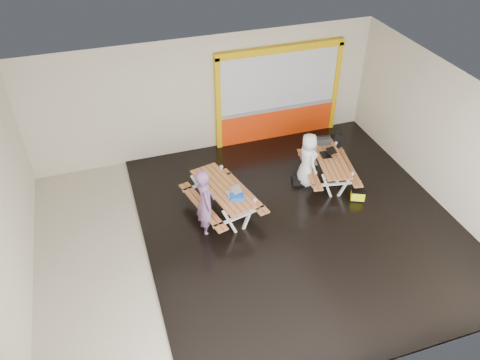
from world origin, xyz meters
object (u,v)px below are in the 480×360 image
object	(u,v)px
dark_case	(300,180)
picnic_table_left	(223,194)
toolbox	(323,141)
laptop_left	(233,193)
backpack	(336,140)
blue_pouch	(237,197)
person_right	(308,159)
laptop_right	(328,153)
person_left	(205,202)
fluke_bag	(358,195)
picnic_table_right	(329,163)

from	to	relation	value
dark_case	picnic_table_left	bearing A→B (deg)	-167.41
picnic_table_left	toolbox	size ratio (longest dim) A/B	5.16
laptop_left	backpack	size ratio (longest dim) A/B	0.74
picnic_table_left	blue_pouch	bearing A→B (deg)	-67.92
person_right	laptop_left	size ratio (longest dim) A/B	4.34
person_right	toolbox	xyz separation A→B (m)	(0.75, 0.63, 0.06)
picnic_table_left	laptop_right	size ratio (longest dim) A/B	5.56
laptop_right	blue_pouch	distance (m)	3.11
person_left	backpack	world-z (taller)	person_left
picnic_table_left	fluke_bag	world-z (taller)	picnic_table_left
picnic_table_right	toolbox	xyz separation A→B (m)	(0.13, 0.71, 0.28)
person_right	fluke_bag	bearing A→B (deg)	-142.01
picnic_table_left	blue_pouch	distance (m)	0.60
picnic_table_left	backpack	size ratio (longest dim) A/B	5.02
toolbox	person_right	bearing A→B (deg)	-140.07
fluke_bag	person_right	bearing A→B (deg)	130.68
laptop_left	laptop_right	distance (m)	3.09
person_right	blue_pouch	distance (m)	2.51
picnic_table_left	toolbox	bearing A→B (deg)	18.97
blue_pouch	toolbox	xyz separation A→B (m)	(3.05, 1.63, -0.01)
toolbox	fluke_bag	size ratio (longest dim) A/B	1.08
laptop_right	dark_case	bearing A→B (deg)	-176.93
picnic_table_left	laptop_left	xyz separation A→B (m)	(0.17, -0.32, 0.24)
person_left	person_right	size ratio (longest dim) A/B	1.19
picnic_table_left	laptop_left	distance (m)	0.44
picnic_table_left	dark_case	xyz separation A→B (m)	(2.36, 0.53, -0.51)
blue_pouch	laptop_right	bearing A→B (deg)	20.21
laptop_right	picnic_table_right	bearing A→B (deg)	-92.32
person_right	picnic_table_left	bearing A→B (deg)	98.40
picnic_table_right	toolbox	world-z (taller)	toolbox
person_right	backpack	xyz separation A→B (m)	(1.26, 0.76, -0.11)
picnic_table_right	picnic_table_left	bearing A→B (deg)	-172.47
laptop_left	person_right	bearing A→B (deg)	19.29
toolbox	laptop_left	bearing A→B (deg)	-154.89
picnic_table_right	person_right	size ratio (longest dim) A/B	1.41
blue_pouch	backpack	world-z (taller)	backpack
toolbox	laptop_right	bearing A→B (deg)	-102.83
laptop_left	blue_pouch	xyz separation A→B (m)	(0.03, -0.18, -0.00)
fluke_bag	laptop_right	bearing A→B (deg)	105.89
picnic_table_right	person_right	world-z (taller)	person_right
toolbox	backpack	xyz separation A→B (m)	(0.51, 0.13, -0.17)
backpack	picnic_table_right	bearing A→B (deg)	-127.48
laptop_left	fluke_bag	distance (m)	3.38
picnic_table_left	backpack	xyz separation A→B (m)	(3.76, 1.25, 0.07)
laptop_left	dark_case	bearing A→B (deg)	21.28
fluke_bag	dark_case	bearing A→B (deg)	133.72
person_right	backpack	bearing A→B (deg)	-61.63
person_left	toolbox	size ratio (longest dim) A/B	3.95
picnic_table_left	person_left	xyz separation A→B (m)	(-0.56, -0.47, 0.24)
person_right	toolbox	distance (m)	0.98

